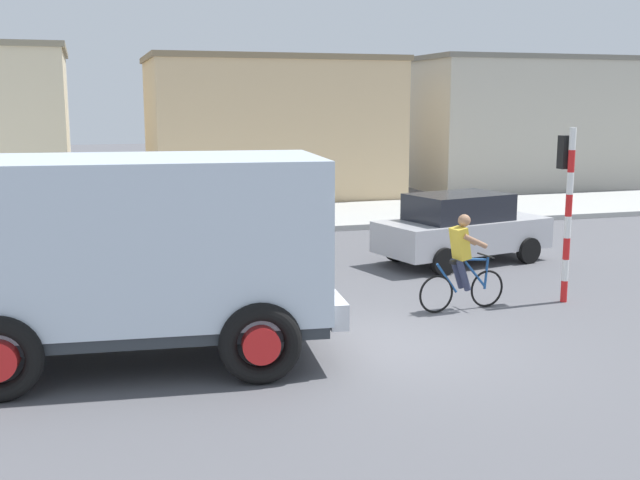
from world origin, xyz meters
TOP-DOWN VIEW (x-y plane):
  - ground_plane at (0.00, 0.00)m, footprint 120.00×120.00m
  - sidewalk_far at (0.00, 12.62)m, footprint 80.00×5.00m
  - truck_foreground at (-3.67, 0.30)m, footprint 5.64×3.23m
  - cyclist at (1.97, 1.42)m, footprint 1.73×0.51m
  - traffic_light_pole at (4.06, 1.46)m, footprint 0.24×0.43m
  - car_white_mid at (3.88, 5.16)m, footprint 4.28×2.57m
  - car_far_side at (-5.18, 5.77)m, footprint 4.31×2.74m
  - building_mid_block at (2.47, 17.83)m, footprint 9.07×5.37m
  - building_corner_right at (13.83, 19.44)m, footprint 9.59×6.02m

SIDE VIEW (x-z plane):
  - ground_plane at x=0.00m, z-range 0.00..0.00m
  - sidewalk_far at x=0.00m, z-range 0.00..0.16m
  - car_white_mid at x=3.88m, z-range 0.02..1.62m
  - car_far_side at x=-5.18m, z-range 0.02..1.62m
  - cyclist at x=1.97m, z-range 0.00..1.72m
  - truck_foreground at x=-3.67m, z-range 0.22..3.12m
  - traffic_light_pole at x=4.06m, z-range 0.47..3.67m
  - building_mid_block at x=2.47m, z-range 0.00..5.29m
  - building_corner_right at x=13.83m, z-range 0.00..5.52m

